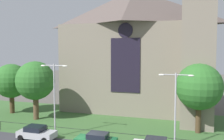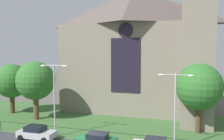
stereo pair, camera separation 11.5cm
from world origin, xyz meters
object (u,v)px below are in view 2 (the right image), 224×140
parked_car_green (96,140)px  tree_right_near (199,87)px  parked_car_silver (36,133)px  tree_left_far (12,81)px  tree_left_near (36,81)px  church_building (138,48)px  streetlamp_far (175,101)px  streetlamp_near (54,91)px

parked_car_green → tree_right_near: bearing=-141.8°
parked_car_silver → tree_left_far: bearing=138.5°
tree_left_near → tree_left_far: tree_left_near is taller
church_building → streetlamp_far: (6.98, -16.17, -5.33)m
church_building → parked_car_silver: (-7.87, -17.59, -9.53)m
tree_left_near → streetlamp_near: 8.54m
church_building → parked_car_silver: size_ratio=6.17×
streetlamp_far → tree_left_near: bearing=163.8°
tree_left_near → tree_left_far: size_ratio=1.07×
streetlamp_far → parked_car_green: bearing=-167.8°
tree_right_near → streetlamp_near: 16.95m
tree_left_near → parked_car_green: size_ratio=1.99×
tree_left_near → parked_car_green: 14.90m
streetlamp_far → parked_car_green: 8.90m
parked_car_green → church_building: bearing=-92.1°
tree_right_near → parked_car_green: 13.67m
streetlamp_near → parked_car_green: streetlamp_near is taller
streetlamp_near → tree_right_near: bearing=21.6°
tree_left_near → streetlamp_far: 20.51m
parked_car_silver → parked_car_green: 7.19m
streetlamp_far → parked_car_silver: streetlamp_far is taller
streetlamp_near → parked_car_green: (5.69, -1.65, -4.58)m
church_building → tree_left_near: church_building is taller
tree_left_near → streetlamp_far: size_ratio=1.09×
church_building → tree_left_far: bearing=-155.6°
streetlamp_far → parked_car_green: (-7.67, -1.65, -4.20)m
tree_left_near → parked_car_silver: 9.88m
tree_left_near → parked_car_green: tree_left_near is taller
tree_right_near → streetlamp_near: (-15.75, -6.24, -0.23)m
streetlamp_near → parked_car_silver: bearing=-136.4°
streetlamp_far → parked_car_green: streetlamp_far is taller
tree_left_near → tree_left_far: (-5.77, 2.08, -0.47)m
tree_right_near → parked_car_green: tree_right_near is taller
tree_left_far → parked_car_silver: (10.60, -9.22, -4.35)m
tree_left_near → streetlamp_far: bearing=-16.2°
tree_left_far → streetlamp_near: streetlamp_near is taller
streetlamp_near → streetlamp_far: (13.36, 0.00, -0.37)m
tree_left_far → parked_car_green: 20.61m
church_building → parked_car_green: size_ratio=6.18×
parked_car_silver → parked_car_green: (7.19, -0.23, 0.00)m
church_building → streetlamp_near: size_ratio=3.10×
church_building → tree_right_near: size_ratio=3.11×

